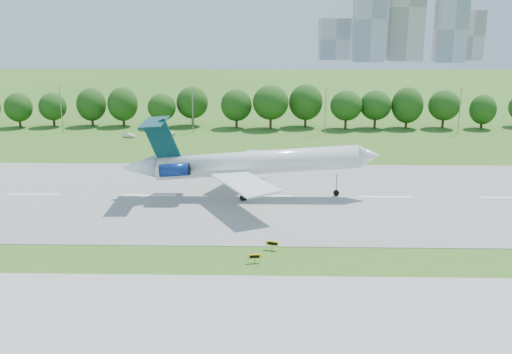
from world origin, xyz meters
name	(u,v)px	position (x,y,z in m)	size (l,w,h in m)	color
ground	(266,254)	(0.00, 0.00, 0.00)	(600.00, 600.00, 0.00)	#2F5E18
runway	(267,196)	(0.00, 25.00, 0.04)	(400.00, 45.00, 0.08)	gray
taxiway	(265,327)	(0.00, -18.00, 0.04)	(400.00, 23.00, 0.08)	#ADADA8
tree_line	(268,105)	(0.00, 92.00, 6.19)	(288.40, 8.40, 10.40)	#382314
light_poles	(259,110)	(-2.50, 82.00, 6.34)	(175.90, 0.25, 12.19)	gray
skyline	(400,20)	(100.16, 390.61, 30.46)	(127.00, 52.00, 80.00)	#B2B2B7
airliner	(244,162)	(-3.83, 24.93, 5.95)	(42.86, 31.20, 13.42)	white
taxi_sign_left	(272,243)	(0.77, 1.54, 0.88)	(1.69, 0.65, 1.20)	gray
taxi_sign_centre	(255,257)	(-1.36, -2.67, 0.83)	(1.60, 0.40, 1.12)	gray
service_vehicle_a	(129,135)	(-35.66, 75.71, 0.55)	(1.17, 3.34, 1.10)	silver
service_vehicle_b	(168,132)	(-26.26, 79.50, 0.64)	(1.51, 3.75, 1.28)	white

